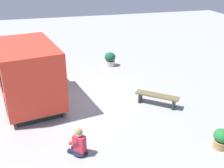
{
  "coord_description": "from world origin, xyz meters",
  "views": [
    {
      "loc": [
        -0.96,
        -10.52,
        5.52
      ],
      "look_at": [
        1.6,
        -1.14,
        1.16
      ],
      "focal_mm": 43.83,
      "sensor_mm": 36.0,
      "label": 1
    }
  ],
  "objects": [
    {
      "name": "plaza_bench",
      "position": [
        3.52,
        -1.22,
        0.37
      ],
      "size": [
        1.64,
        1.47,
        0.48
      ],
      "color": "brown",
      "rests_on": "ground_plane"
    },
    {
      "name": "planter_flowering_near",
      "position": [
        4.32,
        -4.44,
        0.36
      ],
      "size": [
        0.51,
        0.51,
        0.68
      ],
      "color": "#AD7F4A",
      "rests_on": "ground_plane"
    },
    {
      "name": "food_truck",
      "position": [
        -1.66,
        1.01,
        1.25
      ],
      "size": [
        3.26,
        5.5,
        2.58
      ],
      "color": "red",
      "rests_on": "ground_plane"
    },
    {
      "name": "ground_plane",
      "position": [
        0.0,
        0.0,
        0.0
      ],
      "size": [
        40.0,
        40.0,
        0.0
      ],
      "primitive_type": "plane",
      "color": "#959695"
    },
    {
      "name": "planter_flowering_far",
      "position": [
        2.86,
        3.93,
        0.41
      ],
      "size": [
        0.63,
        0.63,
        0.79
      ],
      "color": "beige",
      "rests_on": "ground_plane"
    },
    {
      "name": "person_customer",
      "position": [
        -0.13,
        -3.55,
        0.37
      ],
      "size": [
        0.72,
        0.75,
        0.92
      ],
      "color": "black",
      "rests_on": "ground_plane"
    }
  ]
}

